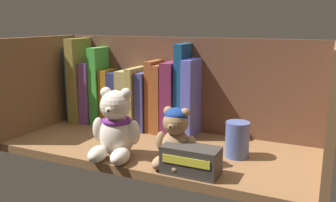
{
  "coord_description": "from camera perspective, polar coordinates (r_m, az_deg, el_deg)",
  "views": [
    {
      "loc": [
        37.09,
        -74.15,
        31.7
      ],
      "look_at": [
        2.45,
        0.0,
        13.52
      ],
      "focal_mm": 38.38,
      "sensor_mm": 36.0,
      "label": 1
    }
  ],
  "objects": [
    {
      "name": "shelf_side_panel_left",
      "position": [
        1.07,
        -19.85,
        2.12
      ],
      "size": [
        1.6,
        32.37,
        27.6
      ],
      "primitive_type": "cube",
      "color": "brown",
      "rests_on": "ground"
    },
    {
      "name": "shelf_board",
      "position": [
        0.88,
        -1.45,
        -7.8
      ],
      "size": [
        73.42,
        29.97,
        2.0
      ],
      "primitive_type": "cube",
      "color": "brown",
      "rests_on": "ground"
    },
    {
      "name": "shelf_back_panel",
      "position": [
        0.99,
        2.54,
        2.07
      ],
      "size": [
        75.82,
        1.2,
        27.6
      ],
      "primitive_type": "cube",
      "color": "brown",
      "rests_on": "ground"
    },
    {
      "name": "small_product_box",
      "position": [
        0.72,
        3.65,
        -9.37
      ],
      "size": [
        11.44,
        5.58,
        5.68
      ],
      "color": "#38332D",
      "rests_on": "shelf_board"
    },
    {
      "name": "book_3",
      "position": [
        1.09,
        -10.4,
        2.52
      ],
      "size": [
        2.76,
        10.14,
        22.4
      ],
      "primitive_type": "cube",
      "color": "green",
      "rests_on": "shelf_board"
    },
    {
      "name": "pillar_candle",
      "position": [
        0.82,
        10.94,
        -6.02
      ],
      "size": [
        5.32,
        5.32,
        8.05
      ],
      "primitive_type": "cylinder",
      "color": "#4C5B99",
      "rests_on": "shelf_board"
    },
    {
      "name": "book_2",
      "position": [
        1.11,
        -11.65,
        1.48
      ],
      "size": [
        3.16,
        11.41,
        17.96
      ],
      "primitive_type": "cube",
      "rotation": [
        0.0,
        0.02,
        0.0
      ],
      "color": "#7A4692",
      "rests_on": "shelf_board"
    },
    {
      "name": "book_0",
      "position": [
        1.14,
        -14.09,
        2.76
      ],
      "size": [
        1.95,
        10.07,
        22.18
      ],
      "primitive_type": "cube",
      "color": "navy",
      "rests_on": "shelf_board"
    },
    {
      "name": "book_4",
      "position": [
        1.08,
        -9.01,
        0.76
      ],
      "size": [
        2.71,
        9.11,
        16.11
      ],
      "primitive_type": "cube",
      "color": "#976519",
      "rests_on": "shelf_board"
    },
    {
      "name": "teddy_bear_larger",
      "position": [
        0.8,
        -8.34,
        -4.27
      ],
      "size": [
        11.56,
        11.96,
        15.61
      ],
      "color": "beige",
      "rests_on": "shelf_board"
    },
    {
      "name": "book_6",
      "position": [
        1.04,
        -5.81,
        0.53
      ],
      "size": [
        3.17,
        12.92,
        16.48
      ],
      "primitive_type": "cube",
      "color": "tan",
      "rests_on": "shelf_board"
    },
    {
      "name": "book_9",
      "position": [
        1.0,
        -1.84,
        0.95
      ],
      "size": [
        2.11,
        10.51,
        19.4
      ],
      "primitive_type": "cube",
      "color": "brown",
      "rests_on": "shelf_board"
    },
    {
      "name": "book_12",
      "position": [
        0.96,
        2.65,
        1.91
      ],
      "size": [
        2.53,
        10.62,
        24.18
      ],
      "primitive_type": "cube",
      "rotation": [
        0.0,
        0.02,
        0.0
      ],
      "color": "navy",
      "rests_on": "shelf_board"
    },
    {
      "name": "shelf_side_panel_right",
      "position": [
        0.76,
        24.63,
        -2.21
      ],
      "size": [
        1.6,
        32.37,
        27.6
      ],
      "primitive_type": "cube",
      "color": "brown",
      "rests_on": "ground"
    },
    {
      "name": "book_11",
      "position": [
        0.97,
        0.98,
        0.64
      ],
      "size": [
        3.29,
        11.83,
        19.27
      ],
      "primitive_type": "cube",
      "color": "#6D2246",
      "rests_on": "shelf_board"
    },
    {
      "name": "book_1",
      "position": [
        1.12,
        -13.03,
        3.36
      ],
      "size": [
        2.91,
        13.89,
        24.9
      ],
      "primitive_type": "cube",
      "color": "olive",
      "rests_on": "shelf_board"
    },
    {
      "name": "book_5",
      "position": [
        1.06,
        -7.49,
        0.48
      ],
      "size": [
        3.41,
        9.69,
        15.65
      ],
      "primitive_type": "cube",
      "color": "navy",
      "rests_on": "shelf_board"
    },
    {
      "name": "book_7",
      "position": [
        1.02,
        -4.42,
        0.63
      ],
      "size": [
        1.99,
        13.86,
        17.37
      ],
      "primitive_type": "cube",
      "color": "#A19349",
      "rests_on": "shelf_board"
    },
    {
      "name": "book_8",
      "position": [
        1.01,
        -3.16,
        0.19
      ],
      "size": [
        2.5,
        11.85,
        16.2
      ],
      "primitive_type": "cube",
      "color": "#3D4083",
      "rests_on": "shelf_board"
    },
    {
      "name": "book_13",
      "position": [
        0.95,
        4.15,
        0.67
      ],
      "size": [
        2.65,
        12.56,
        20.39
      ],
      "primitive_type": "cube",
      "color": "#575CC9",
      "rests_on": "shelf_board"
    },
    {
      "name": "teddy_bear_smaller",
      "position": [
        0.75,
        1.18,
        -5.97
      ],
      "size": [
        9.04,
        9.12,
        12.48
      ],
      "color": "#93704C",
      "rests_on": "shelf_board"
    },
    {
      "name": "book_10",
      "position": [
        0.99,
        -0.6,
        0.58
      ],
      "size": [
        2.06,
        11.64,
        18.5
      ],
      "primitive_type": "cube",
      "color": "brown",
      "rests_on": "shelf_board"
    }
  ]
}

